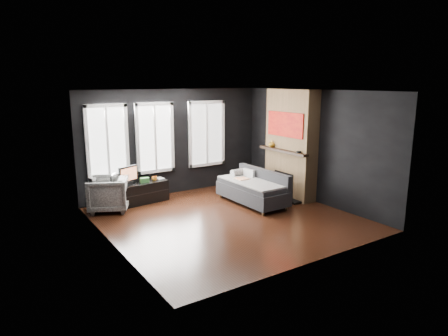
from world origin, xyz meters
TOP-DOWN VIEW (x-y plane):
  - floor at (0.00, 0.00)m, footprint 5.00×5.00m
  - ceiling at (0.00, 0.00)m, footprint 5.00×5.00m
  - wall_back at (0.00, 2.50)m, footprint 5.00×0.02m
  - wall_left at (-2.50, 0.00)m, footprint 0.02×5.00m
  - wall_right at (2.50, 0.00)m, footprint 0.02×5.00m
  - windows at (-0.45, 2.46)m, footprint 4.00×0.16m
  - fireplace at (2.30, 0.60)m, footprint 0.70×1.62m
  - sofa at (1.10, 0.60)m, footprint 0.98×1.90m
  - stripe_pillow at (1.30, 0.99)m, footprint 0.14×0.34m
  - armchair at (-1.95, 1.95)m, footprint 1.08×1.10m
  - media_console at (-1.20, 2.10)m, footprint 1.51×0.63m
  - monitor at (-1.41, 2.11)m, footprint 0.56×0.32m
  - desk_fan at (-1.76, 2.00)m, footprint 0.32×0.32m
  - mug at (-0.75, 2.11)m, footprint 0.16×0.14m
  - book at (-0.66, 2.21)m, footprint 0.18×0.04m
  - storage_box at (-1.02, 2.09)m, footprint 0.22×0.15m
  - mantel_vase at (2.05, 1.05)m, footprint 0.21×0.21m
  - mantel_clock at (2.05, 0.05)m, footprint 0.13×0.13m

SIDE VIEW (x-z plane):
  - floor at x=0.00m, z-range 0.00..0.00m
  - media_console at x=-1.20m, z-range 0.00..0.50m
  - sofa at x=1.10m, z-range 0.00..0.81m
  - armchair at x=-1.95m, z-range 0.00..0.86m
  - storage_box at x=-1.02m, z-range 0.50..0.62m
  - mug at x=-0.75m, z-range 0.50..0.64m
  - stripe_pillow at x=1.30m, z-range 0.42..0.75m
  - book at x=-0.66m, z-range 0.50..0.74m
  - desk_fan at x=-1.76m, z-range 0.50..0.85m
  - monitor at x=-1.41m, z-range 0.50..1.00m
  - mantel_clock at x=2.05m, z-range 1.23..1.27m
  - mantel_vase at x=2.05m, z-range 1.23..1.40m
  - wall_back at x=0.00m, z-range 0.00..2.70m
  - wall_left at x=-2.50m, z-range 0.00..2.70m
  - wall_right at x=2.50m, z-range 0.00..2.70m
  - fireplace at x=2.30m, z-range 0.00..2.70m
  - windows at x=-0.45m, z-range 1.50..3.26m
  - ceiling at x=0.00m, z-range 2.70..2.70m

